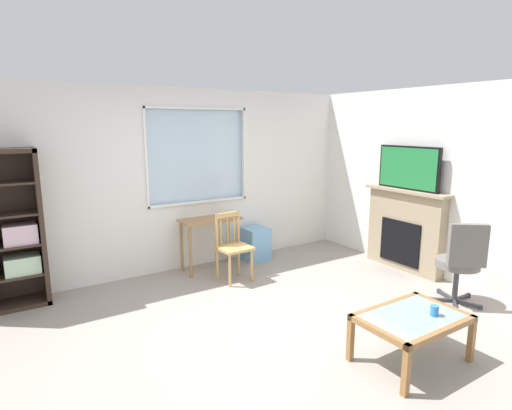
# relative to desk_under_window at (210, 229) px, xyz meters

# --- Properties ---
(ground) EXTENTS (6.52, 5.46, 0.02)m
(ground) POSITION_rel_desk_under_window_xyz_m (-0.30, -1.88, -0.62)
(ground) COLOR #9E9389
(wall_back_with_window) EXTENTS (5.52, 0.15, 2.55)m
(wall_back_with_window) POSITION_rel_desk_under_window_xyz_m (-0.34, 0.35, 0.62)
(wall_back_with_window) COLOR white
(wall_back_with_window) RESTS_ON ground
(wall_right) EXTENTS (0.12, 4.66, 2.55)m
(wall_right) POSITION_rel_desk_under_window_xyz_m (2.52, -1.88, 0.67)
(wall_right) COLOR white
(wall_right) RESTS_ON ground
(desk_under_window) EXTENTS (0.85, 0.41, 0.75)m
(desk_under_window) POSITION_rel_desk_under_window_xyz_m (0.00, 0.00, 0.00)
(desk_under_window) COLOR #A37547
(desk_under_window) RESTS_ON ground
(wooden_chair) EXTENTS (0.44, 0.42, 0.90)m
(wooden_chair) POSITION_rel_desk_under_window_xyz_m (0.08, -0.51, -0.14)
(wooden_chair) COLOR tan
(wooden_chair) RESTS_ON ground
(plastic_drawer_unit) EXTENTS (0.35, 0.40, 0.50)m
(plastic_drawer_unit) POSITION_rel_desk_under_window_xyz_m (0.79, 0.05, -0.36)
(plastic_drawer_unit) COLOR #72ADDB
(plastic_drawer_unit) RESTS_ON ground
(fireplace) EXTENTS (0.26, 1.28, 1.16)m
(fireplace) POSITION_rel_desk_under_window_xyz_m (2.36, -1.46, -0.02)
(fireplace) COLOR tan
(fireplace) RESTS_ON ground
(tv) EXTENTS (0.06, 0.96, 0.60)m
(tv) POSITION_rel_desk_under_window_xyz_m (2.34, -1.46, 0.86)
(tv) COLOR black
(tv) RESTS_ON fireplace
(office_chair) EXTENTS (0.62, 0.62, 1.00)m
(office_chair) POSITION_rel_desk_under_window_xyz_m (1.85, -2.62, -0.05)
(office_chair) COLOR slate
(office_chair) RESTS_ON ground
(coffee_table) EXTENTS (0.93, 0.63, 0.43)m
(coffee_table) POSITION_rel_desk_under_window_xyz_m (0.43, -3.05, -0.24)
(coffee_table) COLOR #8C9E99
(coffee_table) RESTS_ON ground
(sippy_cup) EXTENTS (0.07, 0.07, 0.09)m
(sippy_cup) POSITION_rel_desk_under_window_xyz_m (0.59, -3.15, -0.13)
(sippy_cup) COLOR #337FD6
(sippy_cup) RESTS_ON coffee_table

